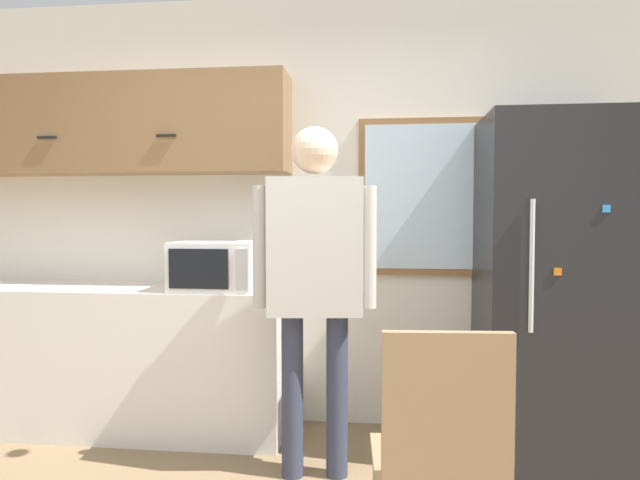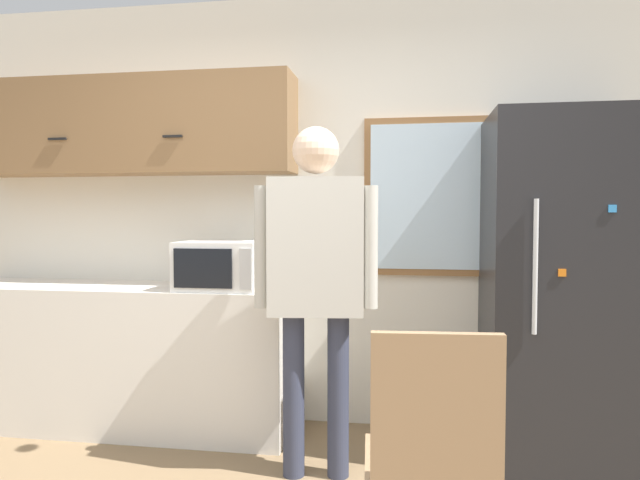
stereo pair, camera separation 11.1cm
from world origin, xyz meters
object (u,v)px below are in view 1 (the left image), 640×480
(refrigerator, at_px, (556,287))
(chair, at_px, (441,451))
(microwave, at_px, (216,266))
(person, at_px, (315,263))

(refrigerator, relative_size, chair, 1.94)
(microwave, bearing_deg, person, -32.09)
(person, xyz_separation_m, chair, (0.55, -0.87, -0.57))
(chair, bearing_deg, refrigerator, -124.02)
(person, xyz_separation_m, refrigerator, (1.28, 0.40, -0.16))
(microwave, height_order, person, person)
(person, height_order, refrigerator, refrigerator)
(person, relative_size, refrigerator, 0.95)
(person, distance_m, chair, 1.18)
(microwave, bearing_deg, refrigerator, 0.21)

